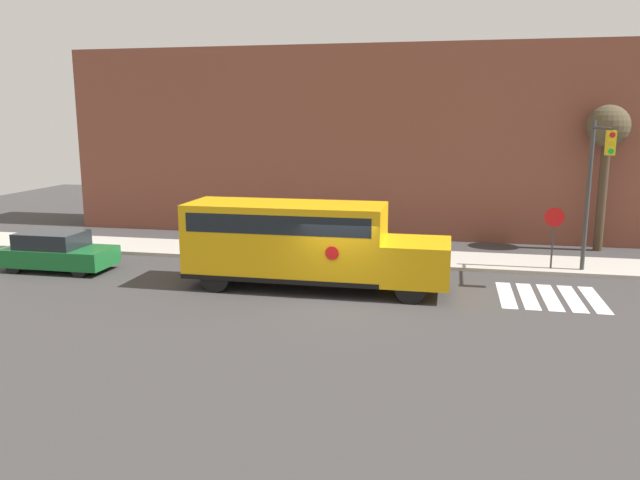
# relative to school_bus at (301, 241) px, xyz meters

# --- Properties ---
(ground_plane) EXTENTS (60.00, 60.00, 0.00)m
(ground_plane) POSITION_rel_school_bus_xyz_m (1.54, -1.45, -1.68)
(ground_plane) COLOR #3A3838
(sidewalk_strip) EXTENTS (44.00, 3.00, 0.15)m
(sidewalk_strip) POSITION_rel_school_bus_xyz_m (1.54, 5.05, -1.61)
(sidewalk_strip) COLOR #B2ADA3
(sidewalk_strip) RESTS_ON ground
(building_backdrop) EXTENTS (32.00, 4.00, 9.28)m
(building_backdrop) POSITION_rel_school_bus_xyz_m (1.54, 11.55, 2.96)
(building_backdrop) COLOR brown
(building_backdrop) RESTS_ON ground
(crosswalk_stripes) EXTENTS (3.30, 3.20, 0.01)m
(crosswalk_stripes) POSITION_rel_school_bus_xyz_m (8.37, 0.55, -1.68)
(crosswalk_stripes) COLOR white
(crosswalk_stripes) RESTS_ON ground
(school_bus) EXTENTS (9.04, 2.57, 2.97)m
(school_bus) POSITION_rel_school_bus_xyz_m (0.00, 0.00, 0.00)
(school_bus) COLOR #EAA80F
(school_bus) RESTS_ON ground
(parked_car) EXTENTS (4.22, 1.90, 1.52)m
(parked_car) POSITION_rel_school_bus_xyz_m (-9.92, 0.53, -0.93)
(parked_car) COLOR #196B2D
(parked_car) RESTS_ON ground
(stop_sign) EXTENTS (0.73, 0.10, 2.52)m
(stop_sign) POSITION_rel_school_bus_xyz_m (8.90, 4.16, -0.00)
(stop_sign) COLOR #38383A
(stop_sign) RESTS_ON ground
(traffic_light) EXTENTS (0.28, 2.96, 5.76)m
(traffic_light) POSITION_rel_school_bus_xyz_m (10.04, 3.30, 2.09)
(traffic_light) COLOR #38383A
(traffic_light) RESTS_ON ground
(tree_near_sidewalk) EXTENTS (1.81, 1.81, 6.41)m
(tree_near_sidewalk) POSITION_rel_school_bus_xyz_m (11.55, 8.75, 3.48)
(tree_near_sidewalk) COLOR #423323
(tree_near_sidewalk) RESTS_ON ground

